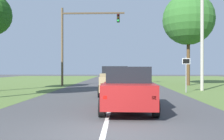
% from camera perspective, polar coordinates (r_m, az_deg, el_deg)
% --- Properties ---
extents(ground_plane, '(120.00, 120.00, 0.00)m').
position_cam_1_polar(ground_plane, '(17.34, 0.36, -5.80)').
color(ground_plane, '#424244').
extents(lane_centre_stripe, '(0.16, 38.65, 0.01)m').
position_cam_1_polar(lane_centre_stripe, '(6.51, -2.36, -16.02)').
color(lane_centre_stripe, white).
rests_on(lane_centre_stripe, ground_plane).
extents(red_suv_near, '(2.32, 4.95, 1.92)m').
position_cam_1_polar(red_suv_near, '(10.78, 3.79, -4.13)').
color(red_suv_near, maroon).
rests_on(red_suv_near, ground_plane).
extents(pickup_truck_lead, '(2.24, 5.54, 2.01)m').
position_cam_1_polar(pickup_truck_lead, '(17.04, 0.64, -2.46)').
color(pickup_truck_lead, tan).
rests_on(pickup_truck_lead, ground_plane).
extents(traffic_light, '(6.91, 0.40, 8.49)m').
position_cam_1_polar(traffic_light, '(26.88, -8.18, 8.12)').
color(traffic_light, brown).
rests_on(traffic_light, ground_plane).
extents(keep_moving_sign, '(0.60, 0.09, 2.78)m').
position_cam_1_polar(keep_moving_sign, '(19.56, 17.04, 0.05)').
color(keep_moving_sign, gray).
rests_on(keep_moving_sign, ground_plane).
extents(oak_tree_right, '(5.69, 5.69, 10.20)m').
position_cam_1_polar(oak_tree_right, '(28.77, 17.52, 11.28)').
color(oak_tree_right, '#4C351E').
rests_on(oak_tree_right, ground_plane).
extents(utility_pole_right, '(0.28, 0.28, 9.56)m').
position_cam_1_polar(utility_pole_right, '(22.08, 20.43, 7.91)').
color(utility_pole_right, '#9E998E').
rests_on(utility_pole_right, ground_plane).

